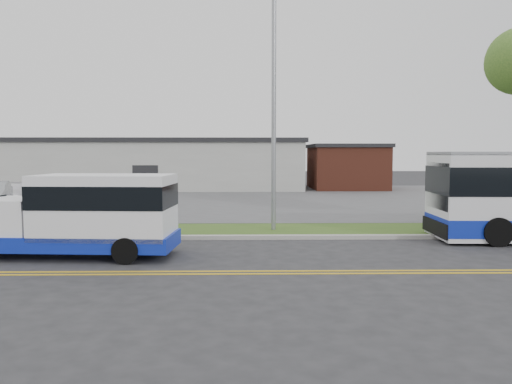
{
  "coord_description": "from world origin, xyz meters",
  "views": [
    {
      "loc": [
        1.97,
        -16.92,
        3.14
      ],
      "look_at": [
        2.3,
        2.8,
        1.6
      ],
      "focal_mm": 35.0,
      "sensor_mm": 36.0,
      "label": 1
    }
  ],
  "objects_px": {
    "shuttle_bus": "(85,213)",
    "pedestrian": "(85,209)",
    "parked_car_b": "(14,192)",
    "streetlight_near": "(274,99)"
  },
  "relations": [
    {
      "from": "shuttle_bus",
      "to": "pedestrian",
      "type": "relative_size",
      "value": 3.5
    },
    {
      "from": "shuttle_bus",
      "to": "pedestrian",
      "type": "bearing_deg",
      "value": 111.75
    },
    {
      "from": "pedestrian",
      "to": "parked_car_b",
      "type": "distance_m",
      "value": 15.36
    },
    {
      "from": "shuttle_bus",
      "to": "parked_car_b",
      "type": "xyz_separation_m",
      "value": [
        -9.79,
        16.47,
        -0.65
      ]
    },
    {
      "from": "streetlight_near",
      "to": "shuttle_bus",
      "type": "height_order",
      "value": "streetlight_near"
    },
    {
      "from": "pedestrian",
      "to": "parked_car_b",
      "type": "bearing_deg",
      "value": -66.51
    },
    {
      "from": "shuttle_bus",
      "to": "parked_car_b",
      "type": "relative_size",
      "value": 1.64
    },
    {
      "from": "parked_car_b",
      "to": "shuttle_bus",
      "type": "bearing_deg",
      "value": -74.21
    },
    {
      "from": "shuttle_bus",
      "to": "streetlight_near",
      "type": "bearing_deg",
      "value": 41.29
    },
    {
      "from": "streetlight_near",
      "to": "parked_car_b",
      "type": "bearing_deg",
      "value": 142.96
    }
  ]
}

